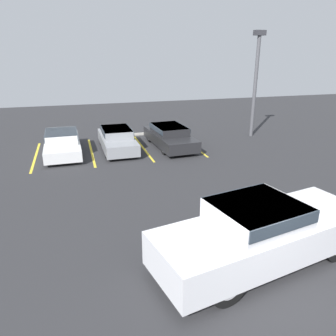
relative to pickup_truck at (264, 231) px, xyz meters
The scene contains 11 objects.
ground_plane 1.34m from the pickup_truck, 113.82° to the right, with size 60.00×60.00×0.00m, color #2D2D30.
stall_stripe_a 13.26m from the pickup_truck, 119.99° to the left, with size 0.12×5.44×0.01m, color yellow.
stall_stripe_b 12.07m from the pickup_truck, 107.86° to the left, with size 0.12×5.44×0.01m, color yellow.
stall_stripe_c 11.52m from the pickup_truck, 93.86° to the left, with size 0.12×5.44×0.01m, color yellow.
stall_stripe_d 11.69m from the pickup_truck, 79.39° to the left, with size 0.12×5.44×0.01m, color yellow.
pickup_truck is the anchor object (origin of this frame).
parked_sedan_a 12.69m from the pickup_truck, 114.16° to the left, with size 1.90×4.66×1.21m.
parked_sedan_b 11.77m from the pickup_truck, 100.95° to the left, with size 1.77×4.56×1.22m.
parked_sedan_c 11.36m from the pickup_truck, 86.03° to the left, with size 2.09×4.88×1.23m.
light_post 14.26m from the pickup_truck, 61.50° to the left, with size 0.70×0.36×6.46m.
wheel_stop_curb 14.53m from the pickup_truck, 89.61° to the left, with size 1.74×0.20×0.14m, color #B7B2A8.
Camera 1 is at (-4.05, -5.50, 5.30)m, focal length 35.00 mm.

